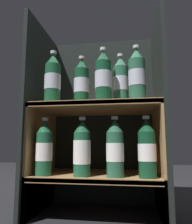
{
  "coord_description": "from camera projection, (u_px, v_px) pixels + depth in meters",
  "views": [
    {
      "loc": [
        0.17,
        -0.93,
        0.34
      ],
      "look_at": [
        0.0,
        0.14,
        0.5
      ],
      "focal_mm": 35.0,
      "sensor_mm": 36.0,
      "label": 1
    }
  ],
  "objects": [
    {
      "name": "bottle_upper_front_0",
      "position": [
        53.0,
        80.0,
        1.08
      ],
      "size": [
        0.08,
        0.08,
        0.27
      ],
      "color": "#194C2D",
      "rests_on": "shelf_upper"
    },
    {
      "name": "bottle_lower_front_2",
      "position": [
        115.0,
        149.0,
        0.98
      ],
      "size": [
        0.08,
        0.08,
        0.27
      ],
      "color": "#285B42",
      "rests_on": "shelf_lower"
    },
    {
      "name": "fridge_side_right",
      "position": [
        160.0,
        113.0,
        1.1
      ],
      "size": [
        0.02,
        0.43,
        1.0
      ],
      "primitive_type": "cube",
      "color": "black",
      "rests_on": "ground_plane"
    },
    {
      "name": "shelf_upper",
      "position": [
        98.0,
        135.0,
        1.12
      ],
      "size": [
        0.62,
        0.39,
        0.54
      ],
      "color": "#9E7547",
      "rests_on": "ground_plane"
    },
    {
      "name": "bottle_lower_front_1",
      "position": [
        82.0,
        149.0,
        1.01
      ],
      "size": [
        0.08,
        0.08,
        0.27
      ],
      "color": "#1E5638",
      "rests_on": "shelf_lower"
    },
    {
      "name": "bottle_upper_back_1",
      "position": [
        121.0,
        82.0,
        1.11
      ],
      "size": [
        0.08,
        0.08,
        0.27
      ],
      "color": "#285B42",
      "rests_on": "shelf_upper"
    },
    {
      "name": "bottle_lower_front_3",
      "position": [
        147.0,
        149.0,
        0.96
      ],
      "size": [
        0.08,
        0.08,
        0.27
      ],
      "color": "#144228",
      "rests_on": "shelf_lower"
    },
    {
      "name": "shelf_lower",
      "position": [
        97.0,
        181.0,
        1.08
      ],
      "size": [
        0.62,
        0.39,
        0.2
      ],
      "color": "#9E7547",
      "rests_on": "ground_plane"
    },
    {
      "name": "bottle_upper_back_0",
      "position": [
        81.0,
        84.0,
        1.14
      ],
      "size": [
        0.08,
        0.08,
        0.27
      ],
      "color": "#144228",
      "rests_on": "shelf_upper"
    },
    {
      "name": "fridge_back_wall",
      "position": [
        103.0,
        119.0,
        1.35
      ],
      "size": [
        0.66,
        0.02,
        1.0
      ],
      "primitive_type": "cube",
      "color": "black",
      "rests_on": "ground_plane"
    },
    {
      "name": "fridge_side_left",
      "position": [
        40.0,
        116.0,
        1.19
      ],
      "size": [
        0.02,
        0.43,
        1.0
      ],
      "primitive_type": "cube",
      "color": "black",
      "rests_on": "ground_plane"
    },
    {
      "name": "bottle_upper_front_1",
      "position": [
        103.0,
        77.0,
        1.04
      ],
      "size": [
        0.08,
        0.08,
        0.27
      ],
      "color": "#144228",
      "rests_on": "shelf_upper"
    },
    {
      "name": "bottle_upper_front_2",
      "position": [
        137.0,
        76.0,
        1.02
      ],
      "size": [
        0.08,
        0.08,
        0.27
      ],
      "color": "#285B42",
      "rests_on": "shelf_upper"
    },
    {
      "name": "bottle_lower_front_0",
      "position": [
        44.0,
        149.0,
        1.03
      ],
      "size": [
        0.08,
        0.08,
        0.27
      ],
      "color": "#1E5638",
      "rests_on": "shelf_lower"
    }
  ]
}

